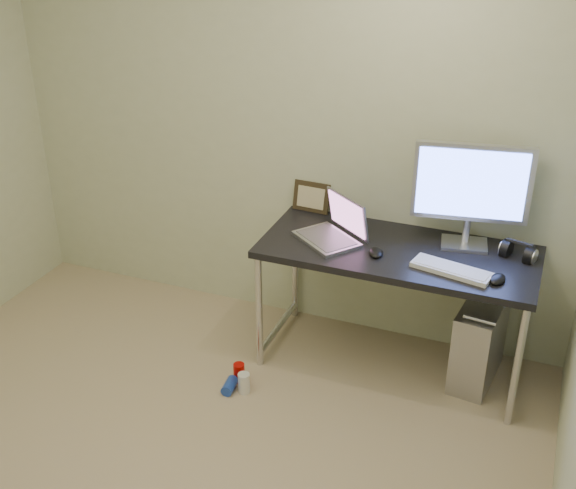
{
  "coord_description": "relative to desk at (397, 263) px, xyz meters",
  "views": [
    {
      "loc": [
        1.51,
        -1.99,
        2.53
      ],
      "look_at": [
        0.3,
        1.08,
        0.85
      ],
      "focal_mm": 45.0,
      "sensor_mm": 36.0,
      "label": 1
    }
  ],
  "objects": [
    {
      "name": "desk",
      "position": [
        0.0,
        0.0,
        0.0
      ],
      "size": [
        1.48,
        0.65,
        0.75
      ],
      "color": "black",
      "rests_on": "ground"
    },
    {
      "name": "wall_back",
      "position": [
        -0.8,
        0.32,
        0.58
      ],
      "size": [
        3.5,
        0.02,
        2.5
      ],
      "primitive_type": "cube",
      "color": "beige",
      "rests_on": "ground"
    },
    {
      "name": "laptop",
      "position": [
        -0.36,
        -0.01,
        0.14
      ],
      "size": [
        0.45,
        0.43,
        0.24
      ],
      "rotation": [
        0.0,
        0.0,
        -0.65
      ],
      "color": "silver",
      "rests_on": "desk"
    },
    {
      "name": "mouse_right",
      "position": [
        0.54,
        -0.16,
        0.11
      ],
      "size": [
        0.1,
        0.13,
        0.04
      ],
      "primitive_type": "ellipsoid",
      "rotation": [
        0.0,
        0.0,
        -0.2
      ],
      "color": "black",
      "rests_on": "desk"
    },
    {
      "name": "picture_frame",
      "position": [
        -0.61,
        0.3,
        0.17
      ],
      "size": [
        0.23,
        0.08,
        0.18
      ],
      "primitive_type": "cube",
      "rotation": [
        -0.21,
        0.0,
        -0.07
      ],
      "color": "black",
      "rests_on": "desk"
    },
    {
      "name": "cable_a",
      "position": [
        0.43,
        0.27,
        -0.27
      ],
      "size": [
        0.01,
        0.16,
        0.69
      ],
      "primitive_type": "cylinder",
      "rotation": [
        0.21,
        0.0,
        0.0
      ],
      "color": "black",
      "rests_on": "ground"
    },
    {
      "name": "monitor",
      "position": [
        0.32,
        0.18,
        0.42
      ],
      "size": [
        0.61,
        0.21,
        0.57
      ],
      "rotation": [
        0.0,
        0.0,
        0.16
      ],
      "color": "silver",
      "rests_on": "desk"
    },
    {
      "name": "webcam",
      "position": [
        -0.45,
        0.28,
        0.17
      ],
      "size": [
        0.05,
        0.04,
        0.12
      ],
      "rotation": [
        0.0,
        0.0,
        -0.18
      ],
      "color": "silver",
      "rests_on": "desk"
    },
    {
      "name": "cable_b",
      "position": [
        0.52,
        0.25,
        -0.29
      ],
      "size": [
        0.02,
        0.11,
        0.71
      ],
      "primitive_type": "cylinder",
      "rotation": [
        0.14,
        0.0,
        0.09
      ],
      "color": "black",
      "rests_on": "ground"
    },
    {
      "name": "can_red",
      "position": [
        -0.74,
        -0.48,
        -0.61
      ],
      "size": [
        0.09,
        0.09,
        0.11
      ],
      "primitive_type": "cylinder",
      "rotation": [
        0.0,
        0.0,
        -0.49
      ],
      "color": "#C00904",
      "rests_on": "ground"
    },
    {
      "name": "can_blue",
      "position": [
        -0.76,
        -0.57,
        -0.63
      ],
      "size": [
        0.07,
        0.12,
        0.06
      ],
      "primitive_type": "cylinder",
      "rotation": [
        1.57,
        0.0,
        0.1
      ],
      "color": "blue",
      "rests_on": "ground"
    },
    {
      "name": "tower_computer",
      "position": [
        0.48,
        0.05,
        -0.42
      ],
      "size": [
        0.26,
        0.48,
        0.51
      ],
      "rotation": [
        0.0,
        0.0,
        -0.13
      ],
      "color": "#BAB9BE",
      "rests_on": "ground"
    },
    {
      "name": "can_white",
      "position": [
        -0.68,
        -0.55,
        -0.61
      ],
      "size": [
        0.08,
        0.08,
        0.12
      ],
      "primitive_type": "cylinder",
      "rotation": [
        0.0,
        0.0,
        -0.23
      ],
      "color": "white",
      "rests_on": "ground"
    },
    {
      "name": "mouse_left",
      "position": [
        -0.1,
        -0.11,
        0.1
      ],
      "size": [
        0.11,
        0.14,
        0.04
      ],
      "primitive_type": "ellipsoid",
      "rotation": [
        0.0,
        0.0,
        0.29
      ],
      "color": "black",
      "rests_on": "desk"
    },
    {
      "name": "keyboard",
      "position": [
        0.31,
        -0.15,
        0.1
      ],
      "size": [
        0.42,
        0.21,
        0.02
      ],
      "primitive_type": "cube",
      "rotation": [
        0.0,
        0.0,
        -0.21
      ],
      "color": "white",
      "rests_on": "desk"
    },
    {
      "name": "headphones",
      "position": [
        0.61,
        0.13,
        0.12
      ],
      "size": [
        0.2,
        0.11,
        0.12
      ],
      "rotation": [
        0.0,
        0.0,
        -0.28
      ],
      "color": "black",
      "rests_on": "desk"
    }
  ]
}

